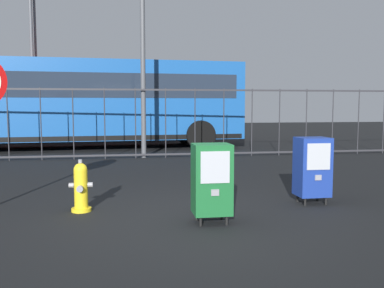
{
  "coord_description": "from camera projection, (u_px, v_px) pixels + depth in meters",
  "views": [
    {
      "loc": [
        -0.76,
        -5.31,
        1.51
      ],
      "look_at": [
        0.3,
        1.2,
        0.9
      ],
      "focal_mm": 39.28,
      "sensor_mm": 36.0,
      "label": 1
    }
  ],
  "objects": [
    {
      "name": "street_light_near_right",
      "position": [
        142.0,
        8.0,
        11.77
      ],
      "size": [
        0.32,
        0.32,
        7.34
      ],
      "color": "#4C4F54",
      "rests_on": "ground_plane"
    },
    {
      "name": "bus_far",
      "position": [
        58.0,
        101.0,
        18.15
      ],
      "size": [
        10.64,
        3.29,
        3.0
      ],
      "rotation": [
        0.0,
        0.0,
        0.06
      ],
      "color": "red",
      "rests_on": "ground_plane"
    },
    {
      "name": "newspaper_box_secondary",
      "position": [
        212.0,
        179.0,
        5.37
      ],
      "size": [
        0.48,
        0.42,
        1.02
      ],
      "color": "black",
      "rests_on": "ground_plane"
    },
    {
      "name": "ground_plane",
      "position": [
        184.0,
        221.0,
        5.48
      ],
      "size": [
        60.0,
        60.0,
        0.0
      ],
      "primitive_type": "plane",
      "color": "black"
    },
    {
      "name": "fence_barrier",
      "position": [
        151.0,
        123.0,
        11.97
      ],
      "size": [
        18.03,
        0.04,
        2.0
      ],
      "color": "#2D2D33",
      "rests_on": "ground_plane"
    },
    {
      "name": "street_light_near_left",
      "position": [
        35.0,
        51.0,
        17.58
      ],
      "size": [
        0.32,
        0.32,
        6.48
      ],
      "color": "#4C4F54",
      "rests_on": "ground_plane"
    },
    {
      "name": "street_light_far_left",
      "position": [
        31.0,
        37.0,
        17.12
      ],
      "size": [
        0.32,
        0.32,
        7.47
      ],
      "color": "#4C4F54",
      "rests_on": "ground_plane"
    },
    {
      "name": "fire_hydrant",
      "position": [
        81.0,
        187.0,
        5.96
      ],
      "size": [
        0.33,
        0.32,
        0.75
      ],
      "color": "yellow",
      "rests_on": "ground_plane"
    },
    {
      "name": "newspaper_box_primary",
      "position": [
        312.0,
        167.0,
        6.45
      ],
      "size": [
        0.48,
        0.42,
        1.02
      ],
      "color": "black",
      "rests_on": "ground_plane"
    },
    {
      "name": "bus_near",
      "position": [
        89.0,
        100.0,
        14.55
      ],
      "size": [
        10.63,
        3.27,
        3.0
      ],
      "rotation": [
        0.0,
        0.0,
        0.06
      ],
      "color": "#19519E",
      "rests_on": "ground_plane"
    }
  ]
}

